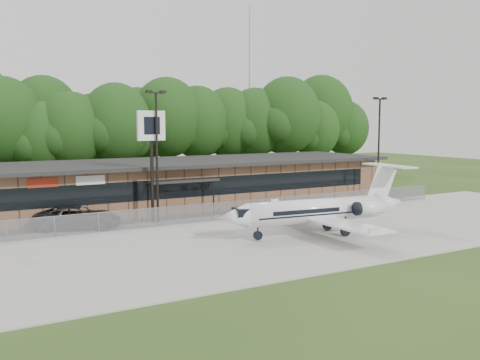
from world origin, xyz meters
TOP-DOWN VIEW (x-y plane):
  - ground at (0.00, 0.00)m, footprint 160.00×160.00m
  - apron at (0.00, 8.00)m, footprint 64.00×18.00m
  - parking_lot at (0.00, 19.50)m, footprint 50.00×9.00m
  - terminal at (-0.00, 23.94)m, footprint 41.00×11.65m
  - fence at (0.00, 15.00)m, footprint 46.00×0.04m
  - treeline at (0.00, 42.00)m, footprint 72.00×12.00m
  - radio_mast at (22.00, 48.00)m, footprint 0.20×0.20m
  - light_pole_mid at (-5.00, 16.50)m, footprint 1.55×0.30m
  - light_pole_right at (18.00, 16.50)m, footprint 1.55×0.30m
  - business_jet at (3.10, 6.63)m, footprint 14.49×12.94m
  - suv at (-10.93, 17.30)m, footprint 6.81×4.60m
  - pole_sign at (-5.31, 16.79)m, footprint 2.30×0.53m

SIDE VIEW (x-z plane):
  - ground at x=0.00m, z-range 0.00..0.00m
  - parking_lot at x=0.00m, z-range 0.00..0.06m
  - apron at x=0.00m, z-range 0.00..0.08m
  - fence at x=0.00m, z-range 0.02..1.54m
  - suv at x=-10.93m, z-range 0.00..1.73m
  - business_jet at x=3.10m, z-range -0.69..4.18m
  - terminal at x=0.00m, z-range 0.03..4.33m
  - light_pole_mid at x=-5.00m, z-range 0.86..11.09m
  - light_pole_right at x=18.00m, z-range 0.86..11.09m
  - pole_sign at x=-5.31m, z-range 2.31..11.01m
  - treeline at x=0.00m, z-range 0.00..15.00m
  - radio_mast at x=22.00m, z-range 0.00..25.00m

